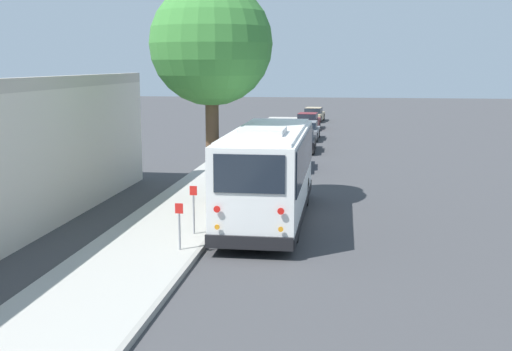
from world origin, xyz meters
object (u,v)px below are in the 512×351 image
parked_sedan_black (301,141)px  sign_post_far (194,209)px  parked_sedan_blue (289,156)px  shuttle_bus (269,170)px  parked_sedan_maroon (308,122)px  parked_sedan_gray (306,131)px  street_tree (212,36)px  parked_sedan_tan (314,115)px  sign_post_near (179,226)px  fire_hydrant (236,175)px

parked_sedan_black → sign_post_far: bearing=173.8°
parked_sedan_blue → parked_sedan_black: 6.52m
shuttle_bus → parked_sedan_blue: (11.08, 0.25, -1.13)m
shuttle_bus → parked_sedan_maroon: size_ratio=2.02×
parked_sedan_blue → sign_post_far: size_ratio=3.01×
parked_sedan_maroon → parked_sedan_gray: bearing=-174.9°
parked_sedan_maroon → street_tree: bearing=179.5°
street_tree → sign_post_far: 6.77m
parked_sedan_blue → parked_sedan_maroon: 19.94m
parked_sedan_maroon → parked_sedan_tan: parked_sedan_maroon is taller
shuttle_bus → sign_post_near: shuttle_bus is taller
parked_sedan_black → parked_sedan_tan: parked_sedan_tan is taller
parked_sedan_gray → sign_post_far: 26.15m
shuttle_bus → parked_sedan_gray: bearing=0.6°
parked_sedan_maroon → sign_post_far: (-33.48, 1.50, 0.31)m
parked_sedan_blue → sign_post_far: sign_post_far is taller
parked_sedan_black → street_tree: 16.84m
parked_sedan_black → fire_hydrant: bearing=170.2°
sign_post_near → fire_hydrant: size_ratio=1.60×
parked_sedan_black → parked_sedan_gray: 6.03m
shuttle_bus → street_tree: street_tree is taller
parked_sedan_blue → sign_post_near: (-15.23, 1.70, 0.21)m
sign_post_near → sign_post_far: bearing=0.0°
parked_sedan_black → street_tree: (-15.76, 2.12, 5.55)m
parked_sedan_blue → street_tree: bearing=165.6°
parked_sedan_maroon → street_tree: street_tree is taller
parked_sedan_gray → sign_post_far: (-26.09, 1.78, 0.32)m
parked_sedan_gray → sign_post_near: 27.83m
parked_sedan_gray → sign_post_near: (-27.78, 1.78, 0.24)m
street_tree → parked_sedan_maroon: bearing=-3.5°
parked_sedan_tan → street_tree: size_ratio=0.50×
parked_sedan_tan → sign_post_near: size_ratio=3.32×
sign_post_far → parked_sedan_maroon: bearing=-2.6°
sign_post_far → fire_hydrant: bearing=0.4°
parked_sedan_blue → parked_sedan_tan: parked_sedan_blue is taller
parked_sedan_blue → fire_hydrant: 5.87m
parked_sedan_black → street_tree: size_ratio=0.51×
parked_sedan_blue → parked_sedan_black: parked_sedan_blue is taller
shuttle_bus → parked_sedan_black: (17.60, 0.12, -1.16)m
parked_sedan_tan → parked_sedan_blue: bearing=-175.4°
shuttle_bus → fire_hydrant: bearing=20.3°
parked_sedan_maroon → parked_sedan_tan: (7.02, -0.12, -0.01)m
parked_sedan_tan → sign_post_near: 42.21m
parked_sedan_blue → fire_hydrant: size_ratio=5.40×
parked_sedan_tan → sign_post_far: bearing=-177.8°
parked_sedan_black → parked_sedan_tan: size_ratio=1.01×
sign_post_near → fire_hydrant: 9.63m
parked_sedan_black → parked_sedan_gray: size_ratio=1.00×
shuttle_bus → parked_sedan_tan: size_ratio=2.05×
parked_sedan_gray → fire_hydrant: (-18.15, 1.83, -0.03)m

